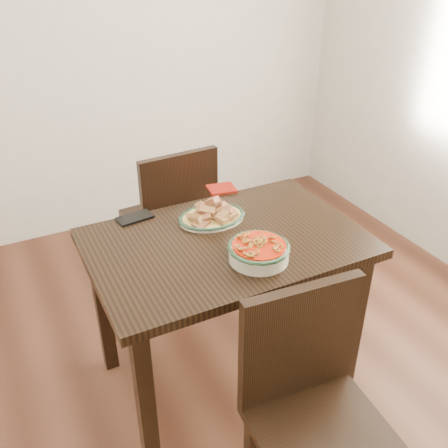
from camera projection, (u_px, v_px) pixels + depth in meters
name	position (u px, v px, depth m)	size (l,w,h in m)	color
floor	(216.00, 389.00, 2.30)	(3.50, 3.50, 0.00)	#3D1F13
wall_back	(87.00, 33.00, 2.99)	(3.50, 0.10, 2.60)	beige
dining_table	(226.00, 262.00, 2.07)	(1.10, 0.73, 0.75)	black
chair_far	(173.00, 215.00, 2.70)	(0.44, 0.44, 0.89)	black
chair_near	(312.00, 402.00, 1.62)	(0.45, 0.45, 0.89)	black
fish_plate	(212.00, 210.00, 2.13)	(0.29, 0.23, 0.11)	beige
noodle_bowl	(259.00, 250.00, 1.87)	(0.24, 0.24, 0.08)	beige
smartphone	(135.00, 218.00, 2.16)	(0.15, 0.08, 0.01)	black
napkin	(221.00, 189.00, 2.40)	(0.13, 0.11, 0.01)	maroon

